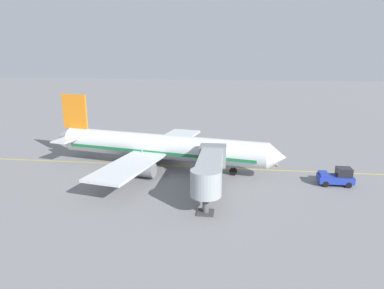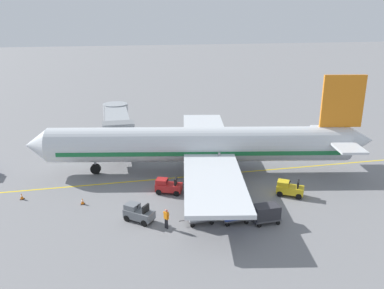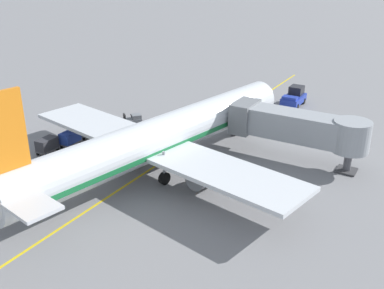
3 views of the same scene
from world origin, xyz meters
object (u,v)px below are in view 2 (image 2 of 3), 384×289
object	(u,v)px
jet_bridge	(117,123)
safety_cone_nose_right	(22,196)
baggage_cart_front	(200,212)
baggage_cart_third_in_train	(266,213)
baggage_cart_second_in_train	(235,212)
ground_crew_loader	(223,181)
ground_crew_wing_walker	(166,218)
baggage_tug_spare	(289,189)
baggage_tug_trailing	(138,213)
safety_cone_nose_left	(83,201)
parked_airliner	(201,145)
baggage_tug_lead	(168,186)

from	to	relation	value
jet_bridge	safety_cone_nose_right	bearing A→B (deg)	143.68
baggage_cart_front	baggage_cart_third_in_train	xyz separation A→B (m)	(-1.18, -5.30, 0.00)
baggage_cart_second_in_train	ground_crew_loader	distance (m)	6.25
baggage_cart_second_in_train	safety_cone_nose_right	world-z (taller)	baggage_cart_second_in_train
ground_crew_wing_walker	safety_cone_nose_right	bearing A→B (deg)	56.81
baggage_cart_second_in_train	safety_cone_nose_right	bearing A→B (deg)	65.24
jet_bridge	baggage_tug_spare	world-z (taller)	jet_bridge
baggage_tug_spare	safety_cone_nose_right	size ratio (longest dim) A/B	4.67
baggage_tug_trailing	baggage_tug_spare	bearing A→B (deg)	-82.92
safety_cone_nose_left	ground_crew_loader	bearing A→B (deg)	-89.56
safety_cone_nose_right	parked_airliner	bearing A→B (deg)	-81.16
baggage_tug_trailing	safety_cone_nose_left	distance (m)	6.29
baggage_tug_trailing	safety_cone_nose_left	size ratio (longest dim) A/B	4.54
baggage_cart_second_in_train	ground_crew_wing_walker	size ratio (longest dim) A/B	1.73
jet_bridge	ground_crew_loader	world-z (taller)	jet_bridge
baggage_cart_front	ground_crew_wing_walker	world-z (taller)	ground_crew_wing_walker
ground_crew_wing_walker	safety_cone_nose_left	distance (m)	9.01
baggage_cart_second_in_train	baggage_cart_third_in_train	bearing A→B (deg)	-105.45
parked_airliner	baggage_tug_trailing	world-z (taller)	parked_airliner
baggage_tug_lead	ground_crew_wing_walker	bearing A→B (deg)	169.87
baggage_tug_trailing	baggage_cart_front	world-z (taller)	baggage_tug_trailing
jet_bridge	baggage_tug_trailing	distance (m)	19.45
safety_cone_nose_right	jet_bridge	bearing A→B (deg)	-36.32
baggage_cart_third_in_train	ground_crew_wing_walker	distance (m)	8.23
baggage_tug_spare	baggage_cart_third_in_train	world-z (taller)	baggage_tug_spare
baggage_tug_trailing	ground_crew_wing_walker	bearing A→B (deg)	-129.15
baggage_cart_second_in_train	baggage_cart_third_in_train	world-z (taller)	same
baggage_tug_lead	baggage_cart_third_in_train	world-z (taller)	baggage_tug_lead
jet_bridge	baggage_cart_second_in_train	world-z (taller)	jet_bridge
baggage_cart_second_in_train	baggage_cart_third_in_train	xyz separation A→B (m)	(-0.69, -2.49, 0.00)
baggage_cart_third_in_train	safety_cone_nose_right	world-z (taller)	baggage_cart_third_in_train
baggage_tug_trailing	baggage_cart_third_in_train	bearing A→B (deg)	-104.35
baggage_tug_spare	safety_cone_nose_left	world-z (taller)	baggage_tug_spare
baggage_tug_lead	ground_crew_loader	world-z (taller)	ground_crew_loader
jet_bridge	safety_cone_nose_left	xyz separation A→B (m)	(-15.09, 3.84, -3.16)
baggage_tug_spare	baggage_cart_front	xyz separation A→B (m)	(-3.25, 9.49, 0.24)
safety_cone_nose_left	baggage_cart_third_in_train	bearing A→B (deg)	-114.33
parked_airliner	baggage_tug_spare	xyz separation A→B (m)	(-7.40, -6.83, -2.47)
parked_airliner	safety_cone_nose_left	distance (m)	13.65
baggage_tug_lead	baggage_cart_front	xyz separation A→B (m)	(-6.28, -1.71, 0.24)
jet_bridge	ground_crew_loader	distance (m)	17.92
baggage_tug_lead	baggage_cart_third_in_train	bearing A→B (deg)	-136.75
baggage_tug_trailing	baggage_tug_spare	xyz separation A→B (m)	(1.80, -14.46, 0.00)
jet_bridge	baggage_cart_second_in_train	size ratio (longest dim) A/B	4.48
jet_bridge	ground_crew_wing_walker	size ratio (longest dim) A/B	7.77
baggage_tug_trailing	baggage_tug_spare	size ratio (longest dim) A/B	0.97
baggage_tug_lead	parked_airliner	bearing A→B (deg)	-44.94
baggage_cart_front	ground_crew_loader	world-z (taller)	ground_crew_loader
baggage_tug_lead	safety_cone_nose_right	xyz separation A→B (m)	(1.58, 13.58, -0.42)
parked_airliner	jet_bridge	bearing A→B (deg)	40.26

